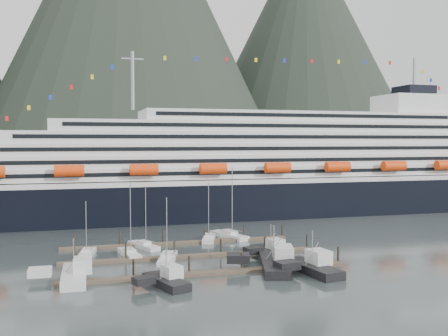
{
  "coord_description": "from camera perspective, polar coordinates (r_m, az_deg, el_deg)",
  "views": [
    {
      "loc": [
        -25.73,
        -91.61,
        21.83
      ],
      "look_at": [
        6.78,
        22.0,
        15.61
      ],
      "focal_mm": 42.0,
      "sensor_mm": 36.0,
      "label": 1
    }
  ],
  "objects": [
    {
      "name": "ground",
      "position": [
        97.63,
        -0.28,
        -9.91
      ],
      "size": [
        1600.0,
        1600.0,
        0.0
      ],
      "primitive_type": "plane",
      "color": "#414C4C",
      "rests_on": "ground"
    },
    {
      "name": "dock_near",
      "position": [
        86.98,
        -1.66,
        -11.31
      ],
      "size": [
        48.18,
        2.28,
        3.2
      ],
      "color": "#4F4133",
      "rests_on": "ground"
    },
    {
      "name": "mountains",
      "position": [
        699.12,
        -9.52,
        14.66
      ],
      "size": [
        870.0,
        440.0,
        420.0
      ],
      "color": "black",
      "rests_on": "ground"
    },
    {
      "name": "cruise_ship",
      "position": [
        157.11,
        4.85,
        -0.57
      ],
      "size": [
        210.0,
        30.4,
        50.3
      ],
      "color": "black",
      "rests_on": "ground"
    },
    {
      "name": "dock_mid",
      "position": [
        99.29,
        -3.54,
        -9.51
      ],
      "size": [
        48.18,
        2.28,
        3.2
      ],
      "color": "#4F4133",
      "rests_on": "ground"
    },
    {
      "name": "trawler_a",
      "position": [
        86.59,
        -16.12,
        -11.08
      ],
      "size": [
        9.57,
        13.3,
        7.27
      ],
      "rotation": [
        0.0,
        0.0,
        1.55
      ],
      "color": "silver",
      "rests_on": "ground"
    },
    {
      "name": "sailboat_b",
      "position": [
        101.69,
        -10.24,
        -9.19
      ],
      "size": [
        3.86,
        9.47,
        14.53
      ],
      "rotation": [
        0.0,
        0.0,
        1.73
      ],
      "color": "silver",
      "rests_on": "ground"
    },
    {
      "name": "trawler_d",
      "position": [
        89.15,
        9.49,
        -10.57
      ],
      "size": [
        9.91,
        13.31,
        7.69
      ],
      "rotation": [
        0.0,
        0.0,
        1.73
      ],
      "color": "black",
      "rests_on": "ground"
    },
    {
      "name": "trawler_c",
      "position": [
        91.08,
        5.31,
        -10.22
      ],
      "size": [
        12.39,
        16.51,
        8.22
      ],
      "rotation": [
        0.0,
        0.0,
        1.29
      ],
      "color": "black",
      "rests_on": "ground"
    },
    {
      "name": "dock_far",
      "position": [
        111.75,
        -4.99,
        -8.1
      ],
      "size": [
        48.18,
        2.28,
        3.2
      ],
      "color": "#4F4133",
      "rests_on": "ground"
    },
    {
      "name": "sailboat_e",
      "position": [
        108.66,
        -8.74,
        -8.39
      ],
      "size": [
        5.82,
        9.41,
        12.75
      ],
      "rotation": [
        0.0,
        0.0,
        1.97
      ],
      "color": "silver",
      "rests_on": "ground"
    },
    {
      "name": "trawler_b",
      "position": [
        80.74,
        -6.39,
        -12.08
      ],
      "size": [
        8.35,
        10.24,
        6.29
      ],
      "rotation": [
        0.0,
        0.0,
        1.9
      ],
      "color": "black",
      "rests_on": "ground"
    },
    {
      "name": "sailboat_c",
      "position": [
        96.52,
        -6.16,
        -9.82
      ],
      "size": [
        5.34,
        10.16,
        12.2
      ],
      "rotation": [
        0.0,
        0.0,
        1.28
      ],
      "color": "silver",
      "rests_on": "ground"
    },
    {
      "name": "trawler_e",
      "position": [
        100.62,
        5.06,
        -9.03
      ],
      "size": [
        8.24,
        10.7,
        6.63
      ],
      "rotation": [
        0.0,
        0.0,
        1.77
      ],
      "color": "black",
      "rests_on": "ground"
    },
    {
      "name": "sailboat_f",
      "position": [
        115.17,
        -1.66,
        -7.7
      ],
      "size": [
        4.95,
        8.88,
        13.15
      ],
      "rotation": [
        0.0,
        0.0,
        1.26
      ],
      "color": "silver",
      "rests_on": "ground"
    },
    {
      "name": "sailboat_g",
      "position": [
        118.37,
        0.57,
        -7.39
      ],
      "size": [
        6.49,
        11.6,
        16.47
      ],
      "rotation": [
        0.0,
        0.0,
        1.92
      ],
      "color": "silver",
      "rests_on": "ground"
    },
    {
      "name": "sailboat_a",
      "position": [
        103.8,
        -14.67,
        -9.0
      ],
      "size": [
        3.7,
        8.24,
        10.86
      ],
      "rotation": [
        0.0,
        0.0,
        1.39
      ],
      "color": "silver",
      "rests_on": "ground"
    }
  ]
}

